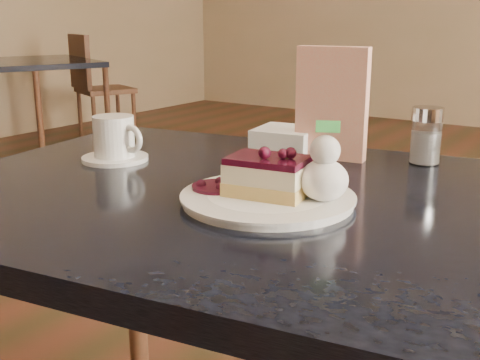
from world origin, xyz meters
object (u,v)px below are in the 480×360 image
Objects in this scene: bg_table_far_left at (43,147)px; coffee_set at (115,141)px; dessert_plate at (268,199)px; cheesecake_slice at (268,176)px; main_table at (279,240)px.

coffee_set is at bearing -12.47° from bg_table_far_left.
bg_table_far_left is (-2.68, 1.86, -0.68)m from coffee_set.
coffee_set reaches higher than dessert_plate.
coffee_set reaches higher than cheesecake_slice.
dessert_plate is (0.01, -0.05, 0.08)m from main_table.
cheesecake_slice is 0.95× the size of coffee_set.
dessert_plate is 0.37m from coffee_set.
cheesecake_slice is at bearing -90.00° from main_table.
cheesecake_slice reaches higher than bg_table_far_left.
cheesecake_slice is (0.00, 0.00, 0.03)m from dessert_plate.
bg_table_far_left is at bearing 139.42° from main_table.
main_table is 5.02× the size of dessert_plate.
main_table is at bearing 90.00° from cheesecake_slice.
coffee_set is at bearing 161.63° from cheesecake_slice.
dessert_plate reaches higher than bg_table_far_left.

